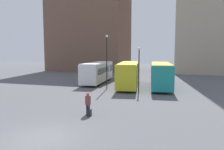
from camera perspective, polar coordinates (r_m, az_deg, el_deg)
ground_plane at (r=12.73m, az=-18.21°, el=-15.46°), size 160.00×160.00×0.00m
building_block_left at (r=57.98m, az=-5.70°, el=12.69°), size 18.69×13.70×22.86m
bus_0 at (r=33.00m, az=-3.72°, el=0.86°), size 3.31×10.27×3.07m
bus_1 at (r=29.27m, az=4.31°, el=0.37°), size 4.06×10.54×3.22m
bus_2 at (r=28.81m, az=12.64°, el=0.11°), size 3.64×9.85×3.19m
traveler at (r=16.33m, az=-6.31°, el=-6.86°), size 0.45×0.45×1.64m
suitcase at (r=16.01m, az=-5.96°, el=-9.76°), size 0.30×0.36×0.73m
lamp_post_0 at (r=26.93m, az=-1.38°, el=4.39°), size 0.28×0.28×6.67m
lamp_post_1 at (r=25.02m, az=7.05°, el=2.41°), size 0.28×0.28×5.14m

